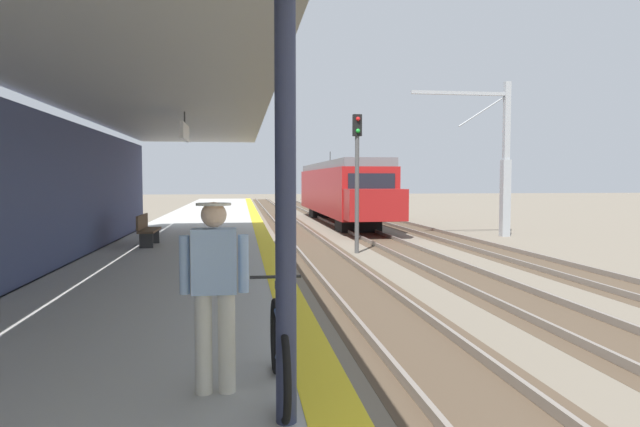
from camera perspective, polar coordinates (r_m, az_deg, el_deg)
station_platform at (r=16.93m, az=-13.19°, el=-4.50°), size 5.00×80.00×0.91m
station_building_with_canopy at (r=11.28m, az=-25.20°, el=2.59°), size 4.85×24.00×4.43m
track_pair_nearest_platform at (r=21.08m, az=-0.17°, el=-3.96°), size 2.34×120.00×0.16m
track_pair_middle at (r=21.81m, az=8.73°, el=-3.75°), size 2.34×120.00×0.16m
track_pair_far_side at (r=23.02m, az=16.88°, el=-3.48°), size 2.34×120.00×0.16m
approaching_train at (r=35.66m, az=2.06°, el=2.49°), size 2.93×19.60×4.76m
commuter_person at (r=4.96m, az=-10.69°, el=-7.29°), size 0.59×0.30×1.67m
bicycle_beside_commuter at (r=4.98m, az=-4.18°, el=-13.71°), size 0.48×1.82×1.04m
rail_signal_post at (r=21.07m, az=3.80°, el=4.60°), size 0.32×0.34×5.20m
catenary_pylon_far_side at (r=28.63m, az=17.86°, el=4.95°), size 5.00×0.40×7.50m
platform_bench at (r=16.58m, az=-17.21°, el=-1.51°), size 0.45×1.60×0.88m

